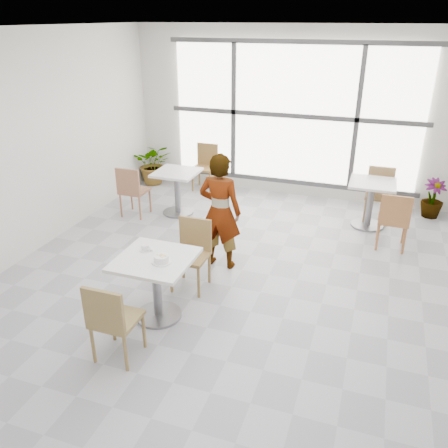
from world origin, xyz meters
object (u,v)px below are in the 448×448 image
(person, at_px, (220,212))
(plant_left, at_px, (154,164))
(main_table, at_px, (156,276))
(bg_chair_right_near, at_px, (394,218))
(bg_chair_right_far, at_px, (379,190))
(chair_far, at_px, (192,249))
(oatmeal_bowl, at_px, (162,259))
(bg_table_right, at_px, (371,198))
(plant_right, at_px, (433,198))
(chair_near, at_px, (111,318))
(bg_table_left, at_px, (177,186))
(bg_chair_left_far, at_px, (206,163))
(coffee_cup, at_px, (145,248))
(bg_chair_left_near, at_px, (132,188))

(person, relative_size, plant_left, 1.90)
(main_table, bearing_deg, bg_chair_right_near, 46.48)
(bg_chair_right_far, bearing_deg, chair_far, -125.86)
(oatmeal_bowl, bearing_deg, bg_table_right, 59.58)
(main_table, distance_m, plant_right, 5.09)
(chair_near, distance_m, oatmeal_bowl, 0.81)
(bg_table_left, bearing_deg, plant_right, 17.06)
(bg_chair_right_far, bearing_deg, person, -129.94)
(bg_table_left, relative_size, bg_chair_right_near, 0.86)
(chair_far, relative_size, bg_chair_right_far, 1.00)
(oatmeal_bowl, bearing_deg, bg_table_left, 111.71)
(bg_chair_left_far, bearing_deg, plant_right, -1.15)
(main_table, relative_size, bg_chair_right_near, 0.92)
(chair_near, relative_size, chair_far, 1.00)
(main_table, height_order, bg_table_left, same)
(coffee_cup, height_order, person, person)
(chair_near, height_order, bg_table_right, chair_near)
(bg_chair_left_far, bearing_deg, coffee_cup, -78.07)
(main_table, xyz_separation_m, chair_near, (-0.07, -0.79, -0.02))
(chair_near, height_order, plant_right, chair_near)
(bg_table_left, distance_m, bg_table_right, 3.16)
(main_table, relative_size, bg_chair_right_far, 0.92)
(oatmeal_bowl, bearing_deg, bg_chair_right_near, 48.50)
(chair_near, relative_size, bg_chair_right_far, 1.00)
(chair_far, bearing_deg, person, 75.17)
(bg_table_left, bearing_deg, coffee_cup, -72.39)
(bg_table_left, relative_size, plant_left, 0.91)
(chair_far, distance_m, bg_chair_right_near, 2.96)
(chair_near, relative_size, bg_chair_right_near, 1.00)
(main_table, distance_m, bg_chair_right_far, 4.29)
(bg_table_right, relative_size, bg_chair_right_near, 0.86)
(chair_far, xyz_separation_m, person, (0.15, 0.58, 0.28))
(bg_chair_left_near, bearing_deg, chair_far, 137.13)
(chair_far, bearing_deg, plant_right, 47.94)
(oatmeal_bowl, xyz_separation_m, person, (0.15, 1.41, -0.01))
(oatmeal_bowl, bearing_deg, plant_left, 118.35)
(coffee_cup, height_order, bg_chair_left_near, bg_chair_left_near)
(chair_near, height_order, coffee_cup, chair_near)
(coffee_cup, height_order, plant_left, plant_left)
(bg_table_right, relative_size, plant_left, 0.91)
(coffee_cup, relative_size, person, 0.10)
(main_table, xyz_separation_m, person, (0.26, 1.34, 0.26))
(plant_right, bearing_deg, main_table, -127.21)
(bg_chair_right_near, xyz_separation_m, bg_chair_right_far, (-0.23, 1.10, 0.00))
(bg_table_left, distance_m, plant_left, 1.66)
(bg_chair_right_near, xyz_separation_m, plant_right, (0.63, 1.48, -0.17))
(bg_table_left, bearing_deg, bg_chair_right_far, 15.16)
(bg_chair_right_far, bearing_deg, chair_near, -117.10)
(coffee_cup, xyz_separation_m, bg_chair_left_far, (-0.85, 4.01, -0.28))
(chair_far, bearing_deg, bg_table_left, 119.16)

